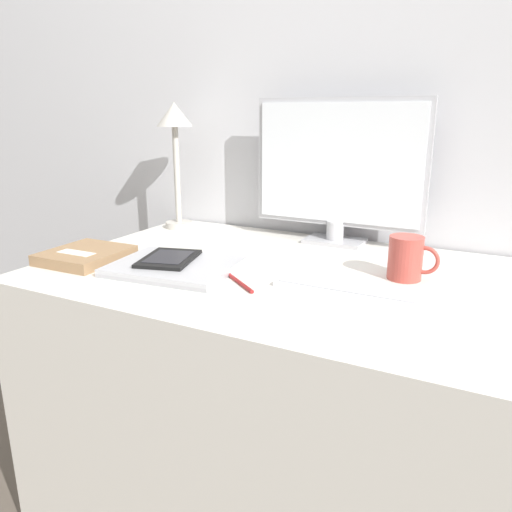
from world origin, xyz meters
name	(u,v)px	position (x,y,z in m)	size (l,w,h in m)	color
wall_back	(358,84)	(0.00, 0.58, 1.20)	(3.60, 0.05, 2.40)	silver
desk	(295,402)	(0.00, 0.14, 0.37)	(1.29, 0.79, 0.74)	silver
monitor	(338,170)	(-0.01, 0.47, 0.96)	(0.52, 0.11, 0.43)	#B7B7BC
keyboard	(348,288)	(0.15, 0.07, 0.74)	(0.33, 0.10, 0.01)	silver
laptop	(174,267)	(-0.28, 0.01, 0.75)	(0.32, 0.27, 0.02)	#A3A3A8
ereader	(169,258)	(-0.31, 0.03, 0.76)	(0.17, 0.20, 0.01)	black
desk_lamp	(175,134)	(-0.56, 0.42, 1.05)	(0.12, 0.12, 0.42)	#BCB7AD
notebook	(86,255)	(-0.55, -0.02, 0.75)	(0.19, 0.21, 0.03)	#93704C
coffee_mug	(407,258)	(0.25, 0.22, 0.79)	(0.12, 0.08, 0.10)	#B7473D
pen	(240,282)	(-0.09, 0.00, 0.74)	(0.12, 0.09, 0.01)	maroon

